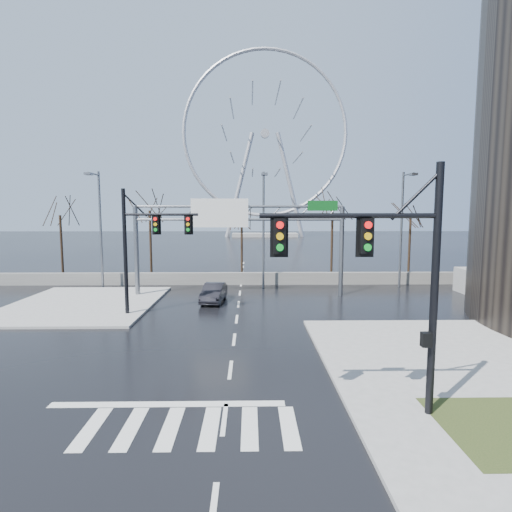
{
  "coord_description": "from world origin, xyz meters",
  "views": [
    {
      "loc": [
        0.81,
        -16.0,
        6.47
      ],
      "look_at": [
        1.18,
        7.08,
        4.0
      ],
      "focal_mm": 28.0,
      "sensor_mm": 36.0,
      "label": 1
    }
  ],
  "objects_px": {
    "signal_mast_near": "(392,266)",
    "signal_mast_far": "(143,240)",
    "car": "(214,293)",
    "ferris_wheel": "(265,141)",
    "sign_gantry": "(234,230)"
  },
  "relations": [
    {
      "from": "signal_mast_near",
      "to": "signal_mast_far",
      "type": "relative_size",
      "value": 1.0
    },
    {
      "from": "signal_mast_far",
      "to": "car",
      "type": "distance_m",
      "value": 6.99
    },
    {
      "from": "ferris_wheel",
      "to": "car",
      "type": "relative_size",
      "value": 12.51
    },
    {
      "from": "sign_gantry",
      "to": "signal_mast_far",
      "type": "bearing_deg",
      "value": -132.47
    },
    {
      "from": "car",
      "to": "signal_mast_near",
      "type": "bearing_deg",
      "value": -62.07
    },
    {
      "from": "sign_gantry",
      "to": "ferris_wheel",
      "type": "height_order",
      "value": "ferris_wheel"
    },
    {
      "from": "ferris_wheel",
      "to": "car",
      "type": "bearing_deg",
      "value": -94.76
    },
    {
      "from": "signal_mast_near",
      "to": "signal_mast_far",
      "type": "height_order",
      "value": "same"
    },
    {
      "from": "signal_mast_near",
      "to": "car",
      "type": "relative_size",
      "value": 1.97
    },
    {
      "from": "signal_mast_near",
      "to": "ferris_wheel",
      "type": "bearing_deg",
      "value": 90.08
    },
    {
      "from": "sign_gantry",
      "to": "ferris_wheel",
      "type": "xyz_separation_m",
      "value": [
        5.38,
        80.04,
        20.95
      ]
    },
    {
      "from": "car",
      "to": "signal_mast_far",
      "type": "bearing_deg",
      "value": -130.29
    },
    {
      "from": "sign_gantry",
      "to": "car",
      "type": "bearing_deg",
      "value": -125.09
    },
    {
      "from": "sign_gantry",
      "to": "signal_mast_near",
      "type": "bearing_deg",
      "value": -73.81
    },
    {
      "from": "sign_gantry",
      "to": "ferris_wheel",
      "type": "bearing_deg",
      "value": 86.16
    }
  ]
}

